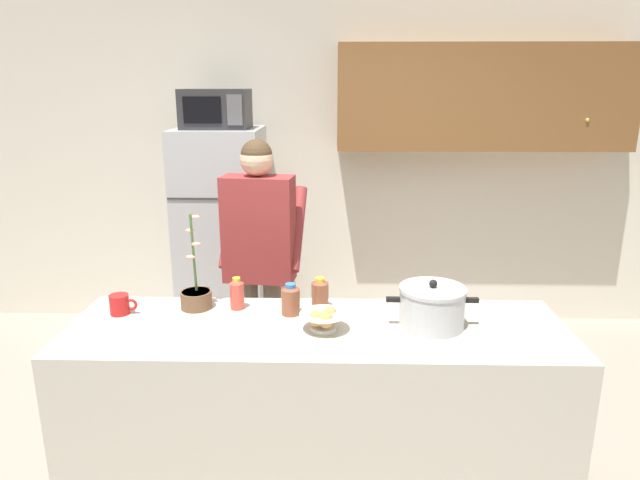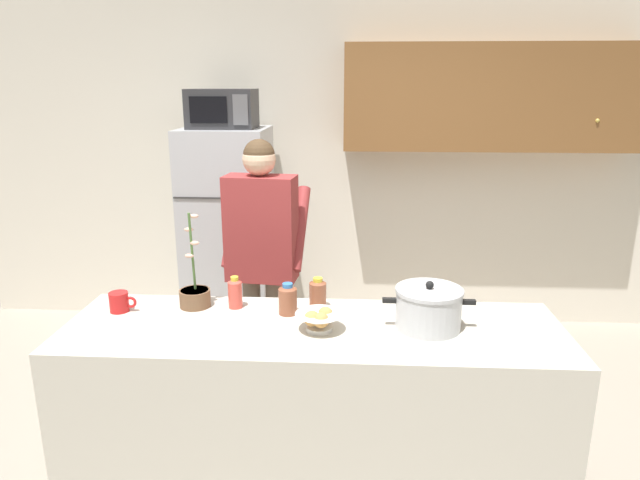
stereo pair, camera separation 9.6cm
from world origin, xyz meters
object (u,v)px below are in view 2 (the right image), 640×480
person_near_pot (262,242)px  bottle_near_edge (318,293)px  refrigerator (229,236)px  cooking_pot (428,308)px  microwave (223,109)px  bottle_far_corner (235,292)px  bottle_mid_counter (288,299)px  bread_bowl (319,320)px  coffee_mug (120,302)px  potted_orchid (195,294)px

person_near_pot → bottle_near_edge: person_near_pot is taller
refrigerator → cooking_pot: (1.30, -1.83, 0.19)m
person_near_pot → microwave: bearing=114.7°
refrigerator → cooking_pot: refrigerator is taller
cooking_pot → bottle_far_corner: cooking_pot is taller
cooking_pot → bottle_mid_counter: 0.65m
bottle_near_edge → bottle_mid_counter: 0.16m
bread_bowl → bottle_far_corner: size_ratio=1.34×
coffee_mug → potted_orchid: size_ratio=0.28×
bottle_mid_counter → potted_orchid: potted_orchid is taller
bread_bowl → bottle_near_edge: size_ratio=1.40×
person_near_pot → bottle_mid_counter: person_near_pot is taller
bottle_mid_counter → bottle_far_corner: bottle_far_corner is taller
cooking_pot → bottle_mid_counter: size_ratio=2.68×
microwave → bottle_near_edge: 1.96m
person_near_pot → cooking_pot: 1.28m
cooking_pot → bread_bowl: bearing=-172.9°
bottle_near_edge → bottle_far_corner: bottle_far_corner is taller
refrigerator → bread_bowl: (0.82, -1.89, 0.14)m
cooking_pot → coffee_mug: 1.45m
bread_bowl → bottle_far_corner: bottle_far_corner is taller
bread_bowl → bottle_mid_counter: bottle_mid_counter is taller
coffee_mug → microwave: bearing=85.1°
refrigerator → microwave: 0.97m
microwave → bottle_near_edge: (0.79, -1.60, -0.80)m
cooking_pot → refrigerator: bearing=125.4°
cooking_pot → person_near_pot: bearing=134.1°
microwave → bread_bowl: size_ratio=2.25×
bread_bowl → coffee_mug: bearing=170.4°
microwave → bottle_mid_counter: size_ratio=3.15×
coffee_mug → bread_bowl: size_ratio=0.62×
person_near_pot → bottle_far_corner: size_ratio=10.51×
bread_bowl → microwave: bearing=113.6°
bottle_mid_counter → refrigerator: bearing=111.0°
coffee_mug → potted_orchid: bearing=13.6°
microwave → potted_orchid: 1.82m
coffee_mug → bottle_near_edge: 0.95m
cooking_pot → bottle_near_edge: size_ratio=2.68×
refrigerator → bread_bowl: size_ratio=7.77×
microwave → bottle_mid_counter: bearing=-68.7°
coffee_mug → bottle_mid_counter: bottle_mid_counter is taller
coffee_mug → bottle_far_corner: 0.55m
bottle_mid_counter → cooking_pot: bearing=-10.6°
bottle_mid_counter → bottle_far_corner: (-0.26, 0.06, 0.00)m
bottle_far_corner → cooking_pot: bearing=-11.4°
person_near_pot → bread_bowl: bearing=-67.4°
bottle_far_corner → potted_orchid: (-0.20, 0.00, -0.01)m
cooking_pot → bottle_far_corner: (-0.90, 0.18, -0.02)m
refrigerator → bottle_mid_counter: refrigerator is taller
refrigerator → microwave: bearing=-89.9°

